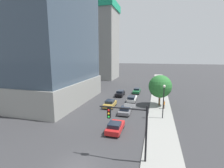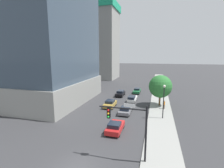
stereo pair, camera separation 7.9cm
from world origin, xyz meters
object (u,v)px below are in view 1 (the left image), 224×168
car_gold (110,104)px  pedestrian_orange_shirt (164,105)px  traffic_light_pole (129,122)px  construction_building (100,39)px  street_lamp (164,97)px  car_red (115,127)px  street_tree (160,86)px  car_green (137,91)px  car_white (132,99)px  car_gray (125,110)px  car_black (120,93)px

car_gold → pedestrian_orange_shirt: bearing=7.4°
traffic_light_pole → pedestrian_orange_shirt: 18.21m
construction_building → street_lamp: 53.13m
traffic_light_pole → car_red: 7.21m
street_tree → car_green: street_tree is taller
street_lamp → car_white: size_ratio=1.25×
car_red → car_gray: bearing=90.0°
street_tree → pedestrian_orange_shirt: 3.96m
street_tree → car_white: bearing=164.4°
street_lamp → car_gray: 7.34m
traffic_light_pole → street_tree: (3.18, 19.64, 0.06)m
street_lamp → street_tree: 7.33m
traffic_light_pole → pedestrian_orange_shirt: bearing=77.0°
car_green → car_white: 9.17m
car_red → pedestrian_orange_shirt: bearing=59.7°
car_red → car_green: bearing=90.0°
car_red → car_black: 20.41m
construction_building → car_red: (20.14, -50.49, -16.99)m
street_lamp → car_green: size_ratio=1.24×
pedestrian_orange_shirt → street_lamp: bearing=-94.2°
car_white → construction_building: bearing=120.0°
street_lamp → car_gold: 11.42m
car_red → car_black: bearing=100.7°
car_black → car_gold: bearing=-90.0°
car_gold → car_black: bearing=90.0°
construction_building → car_green: bearing=-51.9°
street_lamp → car_gray: street_lamp is taller
construction_building → car_gold: construction_building is taller
car_green → pedestrian_orange_shirt: bearing=-62.1°
car_red → pedestrian_orange_shirt: pedestrian_orange_shirt is taller
car_white → car_red: bearing=-90.0°
car_black → construction_building: bearing=118.3°
car_red → car_green: car_red is taller
car_red → car_white: size_ratio=0.91×
car_gray → street_tree: bearing=46.7°
car_green → car_red: bearing=-90.0°
car_black → car_gray: (3.78, -12.50, -0.08)m
street_lamp → car_black: bearing=127.7°
traffic_light_pole → car_green: (-2.88, 30.50, -3.47)m
car_green → street_tree: bearing=-60.9°
street_lamp → car_red: bearing=-134.4°
street_lamp → car_gray: bearing=172.4°
car_gold → car_black: (0.00, 9.63, 0.01)m
traffic_light_pole → car_white: traffic_light_pole is taller
street_lamp → pedestrian_orange_shirt: bearing=85.8°
construction_building → pedestrian_orange_shirt: bearing=-55.0°
car_white → car_green: bearing=90.0°
traffic_light_pole → car_green: traffic_light_pole is taller
traffic_light_pole → street_tree: 19.90m
street_lamp → car_gold: size_ratio=1.38×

